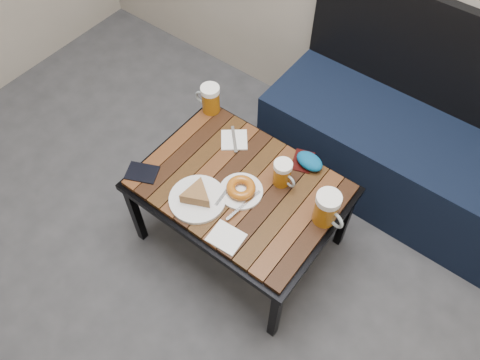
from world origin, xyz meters
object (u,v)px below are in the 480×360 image
Objects in this scene: beer_mug_centre at (283,173)px; beer_mug_right at (327,209)px; beer_mug_left at (210,99)px; cafe_table at (240,190)px; plate_bagel at (241,189)px; bench at (407,155)px; passport_burgundy at (303,161)px; plate_pie at (197,197)px; passport_navy at (142,173)px; knit_pouch at (310,161)px.

beer_mug_right reaches higher than beer_mug_centre.
beer_mug_left reaches higher than beer_mug_centre.
plate_bagel is at bearing -48.03° from cafe_table.
bench is 0.73m from beer_mug_right.
beer_mug_left is 0.51m from passport_burgundy.
beer_mug_left is at bearing 144.01° from plate_bagel.
plate_pie is (0.28, -0.42, -0.04)m from beer_mug_left.
plate_bagel is at bearing -119.24° from bench.
cafe_table is 6.46× the size of passport_navy.
beer_mug_right is at bearing 27.29° from plate_pie.
beer_mug_centre is 0.79× the size of beer_mug_right.
beer_mug_left reaches higher than plate_pie.
beer_mug_right reaches higher than plate_bagel.
plate_pie reaches higher than cafe_table.
passport_navy is at bearing -135.83° from beer_mug_centre.
passport_burgundy is at bearing 60.95° from cafe_table.
passport_burgundy is (-0.22, 0.19, -0.07)m from beer_mug_right.
passport_navy is (-0.82, -0.94, 0.20)m from bench.
plate_bagel is (-0.34, -0.10, -0.06)m from beer_mug_right.
beer_mug_left is at bearing 155.83° from passport_navy.
beer_mug_left reaches higher than knit_pouch.
knit_pouch is (0.17, 0.25, 0.07)m from cafe_table.
knit_pouch is at bearing 55.76° from cafe_table.
plate_pie is 0.18m from plate_bagel.
bench is at bearing 59.52° from knit_pouch.
passport_navy is (0.00, -0.46, -0.07)m from beer_mug_left.
beer_mug_centre reaches higher than passport_burgundy.
beer_mug_left is 1.07× the size of passport_navy.
beer_mug_right is at bearing 157.08° from beer_mug_left.
cafe_table is at bearing 136.64° from beer_mug_left.
plate_bagel is at bearing -114.55° from beer_mug_centre.
passport_burgundy is at bearing 61.46° from plate_pie.
bench reaches higher than beer_mug_right.
knit_pouch is (-0.19, 0.19, -0.05)m from beer_mug_right.
bench is 11.49× the size of beer_mug_centre.
passport_burgundy is at bearing 178.07° from knit_pouch.
beer_mug_right reaches higher than passport_navy.
bench is 6.08× the size of plate_pie.
passport_burgundy is at bearing 107.98° from passport_navy.
beer_mug_centre is 0.15m from knit_pouch.
beer_mug_right is 0.78m from passport_navy.
beer_mug_left is 0.75m from beer_mug_right.
cafe_table is 0.20m from beer_mug_centre.
bench is at bearing 60.76° from plate_bagel.
beer_mug_centre is at bearing -175.41° from beer_mug_right.
knit_pouch is at bearing 62.94° from plate_bagel.
cafe_table is 6.80× the size of knit_pouch.
beer_mug_centre is at bearing -113.56° from passport_burgundy.
cafe_table is at bearing 62.25° from plate_pie.
beer_mug_left reaches higher than passport_navy.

